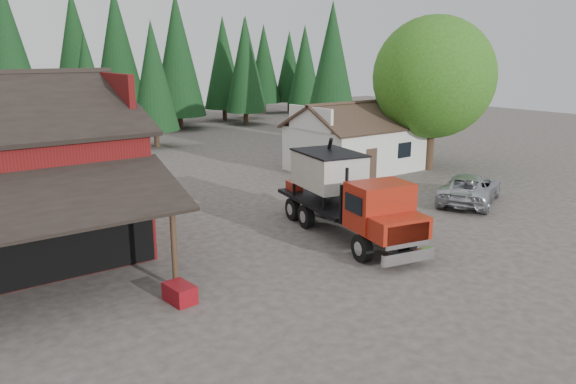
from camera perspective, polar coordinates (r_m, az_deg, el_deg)
ground at (r=21.12m, az=5.23°, el=-7.80°), size 120.00×120.00×0.00m
farmhouse at (r=38.48m, az=6.91°, el=4.74°), size 8.60×6.42×4.65m
deciduous_tree at (r=38.91m, az=14.61°, el=10.79°), size 8.00×8.00×10.20m
conifer_backdrop at (r=58.58m, az=-23.32°, el=5.25°), size 76.00×16.00×16.00m
near_pine_b at (r=48.52m, az=-13.53°, el=11.40°), size 3.96×3.96×10.40m
near_pine_c at (r=53.66m, az=4.50°, el=13.03°), size 4.84×4.84×12.40m
near_pine_d at (r=49.40m, az=-26.50°, el=12.13°), size 5.28×5.28×13.40m
feed_truck at (r=24.30m, az=5.92°, el=-0.19°), size 4.07×9.24×4.04m
silver_car at (r=31.42m, az=18.01°, el=0.38°), size 6.20×4.81×1.57m
equip_box at (r=18.67m, az=-10.93°, el=-10.05°), size 0.80×1.16×0.60m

